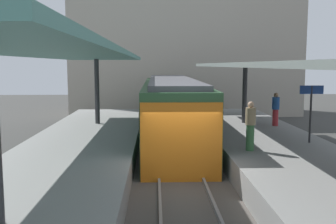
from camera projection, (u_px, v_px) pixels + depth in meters
ground_plane at (182, 190)px, 12.31m from camera, size 80.00×80.00×0.00m
platform_left at (62, 176)px, 12.12m from camera, size 4.40×28.00×1.00m
platform_right at (299, 173)px, 12.38m from camera, size 4.40×28.00×1.00m
track_ballast at (182, 187)px, 12.29m from camera, size 3.20×28.00×0.20m
rail_near_side at (159, 182)px, 12.25m from camera, size 0.08×28.00×0.14m
rail_far_side at (204, 181)px, 12.30m from camera, size 0.08×28.00×0.14m
commuter_train at (172, 110)px, 19.49m from camera, size 2.78×14.60×3.10m
canopy_left at (68, 55)px, 13.04m from camera, size 4.18×21.00×3.45m
canopy_right at (288, 66)px, 13.34m from camera, size 4.18×21.00×3.07m
platform_sign at (311, 101)px, 14.59m from camera, size 0.90×0.08×2.21m
passenger_near_bench at (276, 109)px, 18.82m from camera, size 0.36×0.36×1.63m
passenger_mid_platform at (250, 125)px, 13.33m from camera, size 0.36×0.36×1.73m
station_building_backdrop at (185, 47)px, 31.53m from camera, size 18.00×6.00×11.00m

